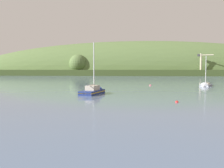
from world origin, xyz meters
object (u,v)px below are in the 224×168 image
Objects in this scene: mooring_buoy_off_fishing_boat at (150,86)px; mooring_buoy_far_upstream at (177,102)px; sailboat_midwater_white at (94,92)px; sailboat_near_mooring at (205,86)px; dockside_crane at (201,66)px.

mooring_buoy_far_upstream is (4.70, -35.27, 0.00)m from mooring_buoy_off_fishing_boat.
sailboat_midwater_white is 20.20× the size of mooring_buoy_far_upstream.
sailboat_near_mooring is at bearing -36.46° from sailboat_midwater_white.
dockside_crane reaches higher than mooring_buoy_far_upstream.
dockside_crane reaches higher than mooring_buoy_off_fishing_boat.
sailboat_near_mooring is 13.77× the size of mooring_buoy_off_fishing_boat.
mooring_buoy_off_fishing_boat is (10.66, 25.88, -0.33)m from sailboat_midwater_white.
sailboat_midwater_white is at bearing -112.39° from mooring_buoy_off_fishing_boat.
mooring_buoy_far_upstream is at bearing -85.90° from dockside_crane.
dockside_crane reaches higher than sailboat_midwater_white.
sailboat_near_mooring reaches higher than mooring_buoy_far_upstream.
dockside_crane is 116.61m from mooring_buoy_off_fishing_boat.
mooring_buoy_off_fishing_boat is (-15.86, -0.10, -0.10)m from sailboat_near_mooring.
dockside_crane is 144.45m from sailboat_midwater_white.
dockside_crane is 112.75m from sailboat_near_mooring.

